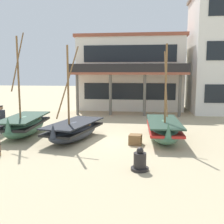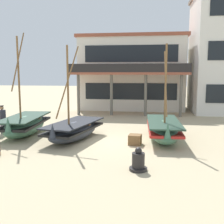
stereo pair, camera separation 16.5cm
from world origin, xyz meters
The scene contains 8 objects.
ground_plane centered at (0.00, 0.00, 0.00)m, with size 120.00×120.00×0.00m, color tan.
fishing_boat_near_left centered at (-1.93, -0.06, 0.54)m, with size 2.62×4.56×4.99m.
fishing_boat_centre_large centered at (2.83, 0.52, 0.59)m, with size 1.79×4.69×5.00m.
fishing_boat_far_right centered at (-5.02, 0.64, 0.61)m, with size 2.06×4.63×5.82m.
fisherman_by_hull centered at (-6.51, 0.84, 0.83)m, with size 0.35×0.42×1.68m.
capstan_winch centered at (1.69, -4.24, 0.33)m, with size 0.67×0.67×0.87m.
cargo_crate centered at (1.38, -0.58, 0.25)m, with size 0.61×0.61×0.51m, color brown.
harbor_building_main centered at (0.33, 13.69, 3.58)m, with size 10.43×8.16×7.15m.
Camera 2 is at (2.03, -13.93, 3.57)m, focal length 43.61 mm.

